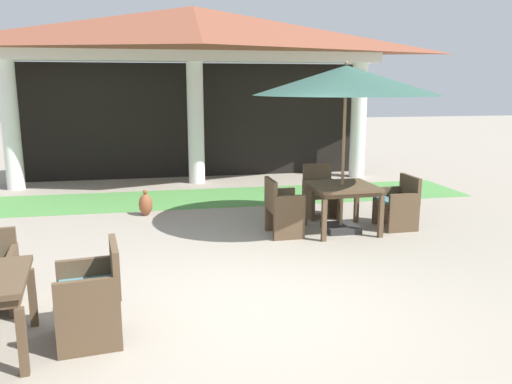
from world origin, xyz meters
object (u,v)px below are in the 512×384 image
(patio_chair_near_foreground_east, at_px, (398,204))
(patio_chair_mid_left_east, at_px, (92,295))
(patio_table_near_foreground, at_px, (342,191))
(patio_umbrella_near_foreground, at_px, (346,82))
(terracotta_urn, at_px, (146,204))
(patio_chair_near_foreground_west, at_px, (282,208))
(patio_chair_near_foreground_north, at_px, (321,194))

(patio_chair_near_foreground_east, bearing_deg, patio_chair_mid_left_east, 122.17)
(patio_chair_near_foreground_east, bearing_deg, patio_table_near_foreground, 90.00)
(patio_table_near_foreground, relative_size, patio_umbrella_near_foreground, 0.35)
(patio_chair_mid_left_east, bearing_deg, terracotta_urn, -12.28)
(patio_chair_near_foreground_west, bearing_deg, terracotta_urn, -129.87)
(patio_chair_mid_left_east, bearing_deg, patio_chair_near_foreground_west, -47.88)
(patio_umbrella_near_foreground, distance_m, patio_chair_near_foreground_north, 2.17)
(patio_chair_near_foreground_west, xyz_separation_m, patio_chair_mid_left_east, (-2.52, -2.92, 0.00))
(patio_chair_near_foreground_east, distance_m, terracotta_urn, 4.38)
(patio_table_near_foreground, relative_size, patio_chair_mid_left_east, 1.12)
(patio_chair_near_foreground_north, xyz_separation_m, patio_chair_near_foreground_west, (-0.96, -1.00, 0.02))
(patio_chair_mid_left_east, bearing_deg, patio_table_near_foreground, -57.03)
(patio_chair_near_foreground_east, xyz_separation_m, patio_chair_near_foreground_north, (-1.00, 0.96, 0.01))
(patio_chair_near_foreground_west, xyz_separation_m, terracotta_urn, (-2.10, 1.67, -0.23))
(patio_table_near_foreground, bearing_deg, patio_chair_near_foreground_west, -178.69)
(patio_table_near_foreground, relative_size, terracotta_urn, 2.15)
(patio_chair_near_foreground_north, height_order, patio_chair_mid_left_east, patio_chair_near_foreground_north)
(patio_umbrella_near_foreground, xyz_separation_m, patio_chair_near_foreground_north, (-0.02, 0.98, -1.94))
(patio_table_near_foreground, height_order, patio_chair_near_foreground_west, patio_chair_near_foreground_west)
(patio_table_near_foreground, xyz_separation_m, patio_chair_near_foreground_east, (0.98, 0.02, -0.26))
(patio_table_near_foreground, distance_m, patio_chair_near_foreground_west, 1.01)
(patio_chair_near_foreground_east, distance_m, patio_chair_mid_left_east, 5.37)
(patio_chair_near_foreground_west, relative_size, terracotta_urn, 1.90)
(patio_table_near_foreground, distance_m, terracotta_urn, 3.53)
(patio_umbrella_near_foreground, bearing_deg, patio_table_near_foreground, 63.43)
(patio_chair_near_foreground_east, xyz_separation_m, patio_chair_near_foreground_west, (-1.96, -0.04, 0.03))
(terracotta_urn, bearing_deg, patio_umbrella_near_foreground, -28.21)
(patio_umbrella_near_foreground, relative_size, patio_chair_near_foreground_east, 3.34)
(patio_chair_mid_left_east, bearing_deg, patio_chair_near_foreground_east, -63.59)
(patio_chair_near_foreground_east, xyz_separation_m, terracotta_urn, (-4.06, 1.63, -0.20))
(patio_table_near_foreground, height_order, patio_chair_near_foreground_north, patio_chair_near_foreground_north)
(patio_umbrella_near_foreground, height_order, patio_chair_near_foreground_west, patio_umbrella_near_foreground)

